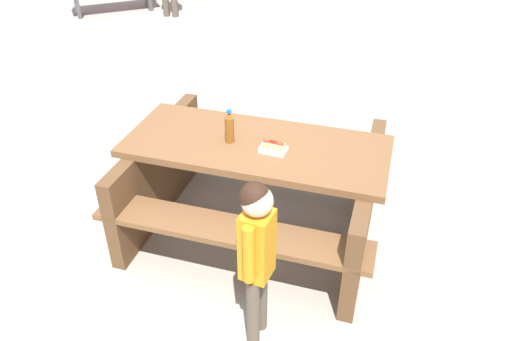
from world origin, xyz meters
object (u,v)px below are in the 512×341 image
at_px(soda_bottle, 229,127).
at_px(hotdog_tray, 273,148).
at_px(picnic_table, 256,180).
at_px(child_in_coat, 257,246).

bearing_deg(soda_bottle, hotdog_tray, -2.25).
bearing_deg(picnic_table, hotdog_tray, -22.21).
bearing_deg(soda_bottle, picnic_table, 15.45).
height_order(soda_bottle, child_in_coat, child_in_coat).
bearing_deg(hotdog_tray, picnic_table, 157.79).
distance_m(picnic_table, child_in_coat, 1.01).
xyz_separation_m(hotdog_tray, child_in_coat, (0.22, -0.84, -0.08)).
distance_m(picnic_table, soda_bottle, 0.45).
bearing_deg(soda_bottle, child_in_coat, -57.31).
distance_m(picnic_table, hotdog_tray, 0.37).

